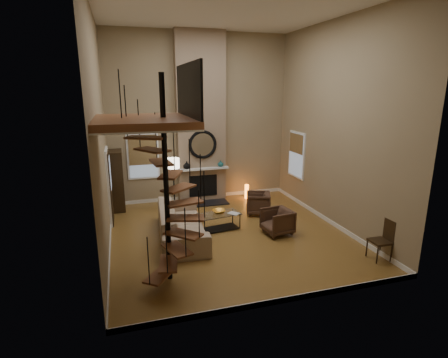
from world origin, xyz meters
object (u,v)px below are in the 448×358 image
object	(u,v)px
coffee_table	(219,219)
hutch	(117,180)
armchair_near	(260,203)
side_chair	(384,237)
armchair_far	(279,221)
floor_lamp	(173,168)
sofa	(181,222)
accent_lamp	(247,191)

from	to	relation	value
coffee_table	hutch	bearing A→B (deg)	136.47
armchair_near	side_chair	distance (m)	3.81
coffee_table	side_chair	distance (m)	4.07
armchair_near	side_chair	bearing A→B (deg)	43.93
armchair_near	armchair_far	xyz separation A→B (m)	(-0.07, -1.51, 0.00)
coffee_table	floor_lamp	size ratio (longest dim) A/B	0.70
floor_lamp	coffee_table	bearing A→B (deg)	-61.28
coffee_table	floor_lamp	xyz separation A→B (m)	(-0.95, 1.73, 1.13)
sofa	armchair_near	size ratio (longest dim) A/B	3.93
floor_lamp	hutch	bearing A→B (deg)	155.71
armchair_near	sofa	bearing A→B (deg)	-49.27
hutch	armchair_near	world-z (taller)	hutch
hutch	coffee_table	world-z (taller)	hutch
armchair_near	coffee_table	bearing A→B (deg)	-42.30
floor_lamp	armchair_near	bearing A→B (deg)	-20.93
sofa	armchair_far	xyz separation A→B (m)	(2.52, -0.55, -0.04)
armchair_far	side_chair	distance (m)	2.55
sofa	floor_lamp	world-z (taller)	floor_lamp
coffee_table	accent_lamp	xyz separation A→B (m)	(1.67, 2.39, -0.03)
hutch	armchair_far	distance (m)	5.21
hutch	armchair_far	world-z (taller)	hutch
hutch	armchair_far	xyz separation A→B (m)	(4.06, -3.21, -0.60)
accent_lamp	hutch	bearing A→B (deg)	178.81
armchair_near	side_chair	size ratio (longest dim) A/B	0.78
hutch	sofa	distance (m)	3.12
side_chair	hutch	bearing A→B (deg)	137.52
armchair_near	coffee_table	xyz separation A→B (m)	(-1.52, -0.79, -0.07)
sofa	coffee_table	world-z (taller)	sofa
armchair_near	accent_lamp	distance (m)	1.62
hutch	floor_lamp	distance (m)	1.88
floor_lamp	accent_lamp	world-z (taller)	floor_lamp
armchair_far	accent_lamp	world-z (taller)	armchair_far
armchair_far	floor_lamp	world-z (taller)	floor_lamp
sofa	floor_lamp	size ratio (longest dim) A/B	1.65
armchair_far	floor_lamp	distance (m)	3.59
sofa	coffee_table	xyz separation A→B (m)	(1.08, 0.18, -0.11)
hutch	sofa	world-z (taller)	hutch
sofa	side_chair	world-z (taller)	side_chair
hutch	accent_lamp	bearing A→B (deg)	-1.19
accent_lamp	armchair_far	bearing A→B (deg)	-94.15
hutch	accent_lamp	size ratio (longest dim) A/B	3.84
accent_lamp	side_chair	distance (m)	5.28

